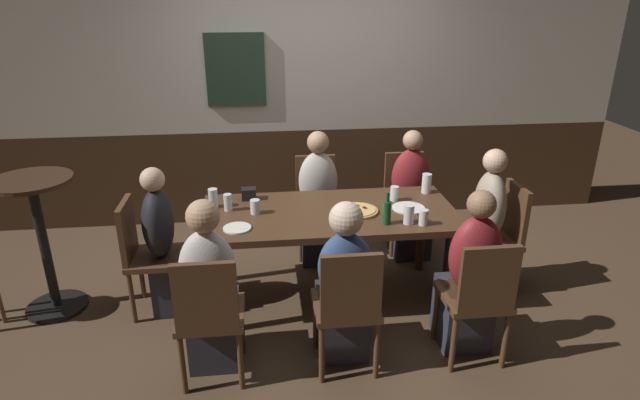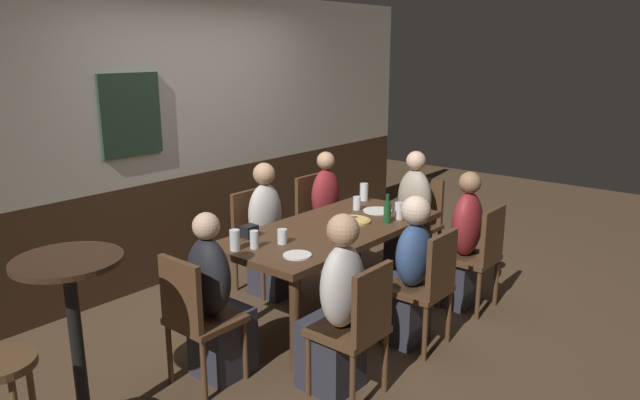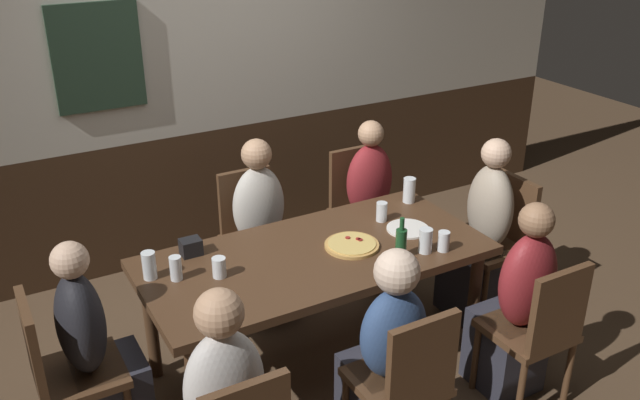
{
  "view_description": "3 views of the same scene",
  "coord_description": "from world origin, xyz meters",
  "px_view_note": "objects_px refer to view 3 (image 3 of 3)",
  "views": [
    {
      "loc": [
        -0.48,
        -3.52,
        2.26
      ],
      "look_at": [
        -0.08,
        -0.07,
        0.86
      ],
      "focal_mm": 29.31,
      "sensor_mm": 36.0,
      "label": 1
    },
    {
      "loc": [
        -3.45,
        -2.74,
        2.1
      ],
      "look_at": [
        -0.1,
        0.04,
        0.97
      ],
      "focal_mm": 33.07,
      "sensor_mm": 36.0,
      "label": 2
    },
    {
      "loc": [
        -1.56,
        -2.84,
        2.55
      ],
      "look_at": [
        0.04,
        0.02,
        1.04
      ],
      "focal_mm": 38.42,
      "sensor_mm": 36.0,
      "label": 3
    }
  ],
  "objects_px": {
    "chair_mid_near": "(406,379)",
    "plate_white_large": "(408,229)",
    "chair_head_west": "(62,368)",
    "beer_glass_tall": "(425,242)",
    "beer_glass_half": "(409,192)",
    "beer_bottle_green": "(401,243)",
    "chair_right_far": "(360,203)",
    "pizza": "(352,245)",
    "person_right_far": "(372,215)",
    "tumbler_short": "(176,270)",
    "person_head_east": "(481,242)",
    "person_mid_far": "(263,241)",
    "person_head_west": "(98,361)",
    "chair_mid_far": "(252,229)",
    "dining_table": "(316,265)",
    "condiment_caddy": "(191,247)",
    "person_mid_near": "(386,364)",
    "tumbler_water": "(382,213)",
    "chair_head_east": "(500,236)",
    "pint_glass_stout": "(444,243)",
    "plate_white_small": "(215,307)",
    "highball_clear": "(149,267)",
    "person_right_near": "(516,314)",
    "chair_right_near": "(539,327)"
  },
  "relations": [
    {
      "from": "chair_mid_near",
      "to": "plate_white_large",
      "type": "bearing_deg",
      "value": 54.48
    },
    {
      "from": "chair_head_west",
      "to": "beer_glass_tall",
      "type": "height_order",
      "value": "chair_head_west"
    },
    {
      "from": "beer_glass_half",
      "to": "beer_bottle_green",
      "type": "relative_size",
      "value": 0.67
    },
    {
      "from": "chair_right_far",
      "to": "beer_bottle_green",
      "type": "distance_m",
      "value": 1.26
    },
    {
      "from": "pizza",
      "to": "beer_bottle_green",
      "type": "height_order",
      "value": "beer_bottle_green"
    },
    {
      "from": "person_right_far",
      "to": "beer_glass_tall",
      "type": "distance_m",
      "value": 1.07
    },
    {
      "from": "chair_mid_near",
      "to": "tumbler_short",
      "type": "relative_size",
      "value": 6.86
    },
    {
      "from": "person_head_east",
      "to": "person_mid_far",
      "type": "relative_size",
      "value": 1.01
    },
    {
      "from": "pizza",
      "to": "beer_glass_tall",
      "type": "relative_size",
      "value": 2.18
    },
    {
      "from": "person_right_far",
      "to": "person_head_west",
      "type": "bearing_deg",
      "value": -161.06
    },
    {
      "from": "chair_mid_far",
      "to": "person_mid_far",
      "type": "distance_m",
      "value": 0.16
    },
    {
      "from": "tumbler_short",
      "to": "dining_table",
      "type": "bearing_deg",
      "value": -7.8
    },
    {
      "from": "beer_glass_tall",
      "to": "condiment_caddy",
      "type": "relative_size",
      "value": 1.25
    },
    {
      "from": "person_mid_near",
      "to": "tumbler_short",
      "type": "bearing_deg",
      "value": 133.06
    },
    {
      "from": "tumbler_water",
      "to": "tumbler_short",
      "type": "xyz_separation_m",
      "value": [
        -1.27,
        -0.05,
        0.01
      ]
    },
    {
      "from": "person_head_west",
      "to": "condiment_caddy",
      "type": "relative_size",
      "value": 10.24
    },
    {
      "from": "tumbler_short",
      "to": "chair_head_west",
      "type": "bearing_deg",
      "value": -170.58
    },
    {
      "from": "chair_head_east",
      "to": "person_mid_near",
      "type": "bearing_deg",
      "value": -152.94
    },
    {
      "from": "chair_mid_near",
      "to": "person_mid_near",
      "type": "height_order",
      "value": "person_mid_near"
    },
    {
      "from": "person_mid_far",
      "to": "condiment_caddy",
      "type": "bearing_deg",
      "value": -147.03
    },
    {
      "from": "person_head_west",
      "to": "beer_bottle_green",
      "type": "height_order",
      "value": "person_head_west"
    },
    {
      "from": "pint_glass_stout",
      "to": "plate_white_small",
      "type": "height_order",
      "value": "pint_glass_stout"
    },
    {
      "from": "chair_head_west",
      "to": "beer_glass_half",
      "type": "height_order",
      "value": "beer_glass_half"
    },
    {
      "from": "chair_mid_near",
      "to": "person_mid_far",
      "type": "bearing_deg",
      "value": 90.0
    },
    {
      "from": "tumbler_water",
      "to": "plate_white_small",
      "type": "distance_m",
      "value": 1.26
    },
    {
      "from": "pint_glass_stout",
      "to": "highball_clear",
      "type": "relative_size",
      "value": 0.77
    },
    {
      "from": "chair_mid_near",
      "to": "beer_glass_tall",
      "type": "height_order",
      "value": "chair_mid_near"
    },
    {
      "from": "person_right_near",
      "to": "plate_white_large",
      "type": "bearing_deg",
      "value": 109.14
    },
    {
      "from": "person_mid_near",
      "to": "beer_glass_half",
      "type": "xyz_separation_m",
      "value": [
        0.83,
        0.98,
        0.34
      ]
    },
    {
      "from": "dining_table",
      "to": "condiment_caddy",
      "type": "bearing_deg",
      "value": 152.31
    },
    {
      "from": "chair_mid_near",
      "to": "tumbler_short",
      "type": "height_order",
      "value": "chair_mid_near"
    },
    {
      "from": "pint_glass_stout",
      "to": "highball_clear",
      "type": "xyz_separation_m",
      "value": [
        -1.47,
        0.49,
        0.01
      ]
    },
    {
      "from": "chair_mid_far",
      "to": "person_head_east",
      "type": "height_order",
      "value": "person_head_east"
    },
    {
      "from": "dining_table",
      "to": "chair_head_west",
      "type": "distance_m",
      "value": 1.37
    },
    {
      "from": "person_right_far",
      "to": "beer_bottle_green",
      "type": "distance_m",
      "value": 1.12
    },
    {
      "from": "chair_head_east",
      "to": "person_right_far",
      "type": "xyz_separation_m",
      "value": [
        -0.53,
        0.69,
        -0.02
      ]
    },
    {
      "from": "chair_mid_near",
      "to": "person_right_near",
      "type": "height_order",
      "value": "person_right_near"
    },
    {
      "from": "beer_bottle_green",
      "to": "tumbler_short",
      "type": "bearing_deg",
      "value": 161.55
    },
    {
      "from": "pint_glass_stout",
      "to": "condiment_caddy",
      "type": "xyz_separation_m",
      "value": [
        -1.21,
        0.63,
        -0.0
      ]
    },
    {
      "from": "person_right_far",
      "to": "beer_bottle_green",
      "type": "bearing_deg",
      "value": -115.57
    },
    {
      "from": "tumbler_water",
      "to": "beer_bottle_green",
      "type": "height_order",
      "value": "beer_bottle_green"
    },
    {
      "from": "chair_right_far",
      "to": "highball_clear",
      "type": "xyz_separation_m",
      "value": [
        -1.68,
        -0.68,
        0.31
      ]
    },
    {
      "from": "chair_head_east",
      "to": "condiment_caddy",
      "type": "bearing_deg",
      "value": 170.94
    },
    {
      "from": "plate_white_large",
      "to": "chair_right_near",
      "type": "bearing_deg",
      "value": -74.39
    },
    {
      "from": "chair_right_near",
      "to": "pint_glass_stout",
      "type": "relative_size",
      "value": 7.79
    },
    {
      "from": "chair_mid_far",
      "to": "beer_glass_tall",
      "type": "height_order",
      "value": "chair_mid_far"
    },
    {
      "from": "chair_mid_far",
      "to": "person_mid_far",
      "type": "bearing_deg",
      "value": -90.0
    },
    {
      "from": "person_mid_far",
      "to": "beer_glass_half",
      "type": "bearing_deg",
      "value": -26.16
    },
    {
      "from": "dining_table",
      "to": "person_mid_far",
      "type": "bearing_deg",
      "value": 90.0
    },
    {
      "from": "chair_head_east",
      "to": "chair_right_near",
      "type": "bearing_deg",
      "value": -121.68
    }
  ]
}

